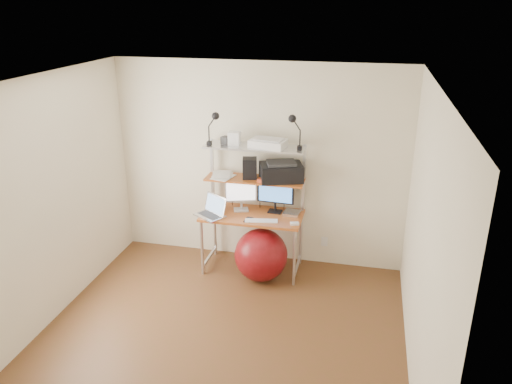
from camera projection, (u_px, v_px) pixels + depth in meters
The scene contains 20 objects.
room at pixel (215, 225), 4.48m from camera, with size 3.60×3.60×3.60m.
computer_desk at pixel (253, 196), 5.95m from camera, with size 1.20×0.60×1.57m.
wall_outlet at pixel (324, 242), 6.27m from camera, with size 0.08×0.01×0.12m, color white.
monitor_silver at pixel (241, 192), 6.02m from camera, with size 0.38×0.19×0.43m.
monitor_black at pixel (275, 194), 5.97m from camera, with size 0.45×0.14×0.45m.
laptop at pixel (212, 211), 5.93m from camera, with size 0.44×0.42×0.30m.
keyboard at pixel (261, 221), 5.79m from camera, with size 0.38×0.11×0.01m, color white.
mouse at pixel (295, 224), 5.69m from camera, with size 0.10×0.06×0.03m, color white.
mac_mini at pixel (292, 213), 5.96m from camera, with size 0.19×0.19×0.04m, color silver.
phone at pixel (248, 220), 5.81m from camera, with size 0.07×0.14×0.01m, color black.
printer at pixel (281, 172), 5.84m from camera, with size 0.57×0.47×0.23m.
nas_cube at pixel (250, 168), 5.92m from camera, with size 0.17×0.17×0.24m, color black.
red_box at pixel (265, 180), 5.81m from camera, with size 0.16×0.11×0.05m, color #C5421F.
scanner at pixel (268, 143), 5.73m from camera, with size 0.44×0.33×0.11m.
box_white at pixel (234, 138), 5.82m from camera, with size 0.13×0.11×0.16m, color white.
box_grey at pixel (226, 140), 5.86m from camera, with size 0.09×0.09×0.09m, color #323234.
clip_lamp_left at pixel (214, 121), 5.70m from camera, with size 0.16×0.09×0.40m.
clip_lamp_right at pixel (294, 124), 5.54m from camera, with size 0.16×0.09×0.41m.
exercise_ball at pixel (261, 255), 5.91m from camera, with size 0.63×0.63×0.63m, color maroon.
paper_stack at pixel (222, 175), 6.02m from camera, with size 0.31×0.40×0.02m.
Camera 1 is at (1.26, -3.88, 3.15)m, focal length 35.00 mm.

